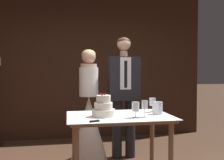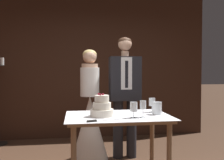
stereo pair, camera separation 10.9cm
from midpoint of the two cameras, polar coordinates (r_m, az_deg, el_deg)
wall_back at (r=4.97m, az=-5.35°, el=3.73°), size 4.49×0.12×2.90m
cake_table at (r=2.85m, az=0.57°, el=-10.30°), size 1.16×0.77×0.81m
tiered_cake at (r=2.75m, az=-3.12°, el=-6.39°), size 0.25×0.25×0.25m
cake_knife at (r=2.50m, az=-3.60°, el=-9.25°), size 0.41×0.15×0.02m
wine_glass_near at (r=3.06m, az=8.23°, el=-5.13°), size 0.08×0.08×0.17m
wine_glass_middle at (r=2.71m, az=6.33°, el=-5.83°), size 0.07×0.07×0.18m
wine_glass_far at (r=2.67m, az=4.24°, el=-6.17°), size 0.08×0.08×0.17m
hurricane_candle at (r=2.92m, az=9.35°, el=-6.39°), size 0.11×0.11×0.14m
bride at (r=3.73m, az=-6.15°, el=-8.93°), size 0.54×0.54×1.62m
groom at (r=3.75m, az=1.86°, el=-2.30°), size 0.46×0.25×1.81m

